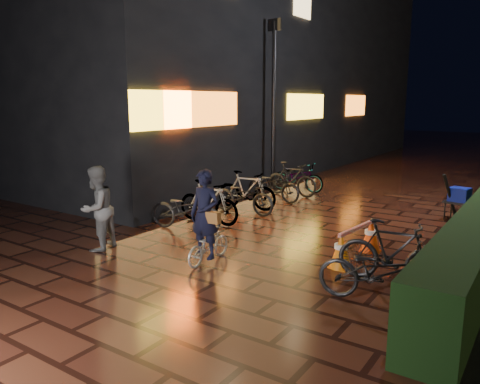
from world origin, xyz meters
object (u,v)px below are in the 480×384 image
Objects in this scene: cart_assembly at (459,196)px; cyclist at (206,229)px; bystander_person at (97,209)px; traffic_barrier at (357,243)px.

cyclist is at bearing -118.54° from cart_assembly.
bystander_person is 1.05× the size of traffic_barrier.
cart_assembly is at bearing 76.35° from traffic_barrier.
cyclist is at bearing 92.43° from bystander_person.
cyclist reaches higher than bystander_person.
cart_assembly reaches higher than traffic_barrier.
traffic_barrier is (2.13, 1.65, -0.31)m from cyclist.
bystander_person is at bearing -165.00° from cyclist.
bystander_person is 2.26m from cyclist.
cart_assembly is (5.29, 6.31, -0.23)m from bystander_person.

